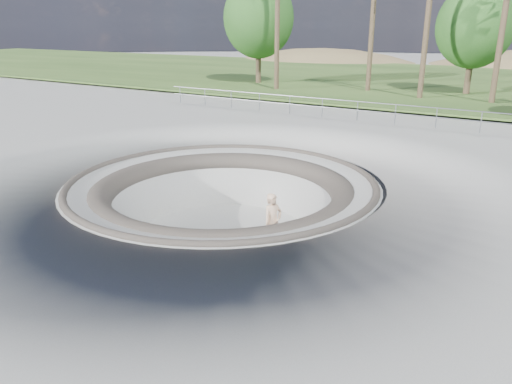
{
  "coord_description": "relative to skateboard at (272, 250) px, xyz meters",
  "views": [
    {
      "loc": [
        9.35,
        -12.76,
        4.94
      ],
      "look_at": [
        1.36,
        -0.08,
        -0.1
      ],
      "focal_mm": 35.0,
      "sensor_mm": 36.0,
      "label": 1
    }
  ],
  "objects": [
    {
      "name": "grass_strip",
      "position": [
        -2.14,
        34.33,
        2.06
      ],
      "size": [
        180.0,
        36.0,
        0.12
      ],
      "color": "#314F1F",
      "rests_on": "ground"
    },
    {
      "name": "skate_bowl",
      "position": [
        -2.14,
        0.33,
        0.01
      ],
      "size": [
        14.0,
        14.0,
        4.1
      ],
      "color": "#AAAAA5",
      "rests_on": "ground"
    },
    {
      "name": "bushy_tree_mid",
      "position": [
        0.75,
        26.01,
        6.66
      ],
      "size": [
        5.2,
        4.73,
        7.51
      ],
      "color": "brown",
      "rests_on": "ground"
    },
    {
      "name": "bushy_tree_left",
      "position": [
        -15.55,
        24.1,
        7.29
      ],
      "size": [
        5.9,
        5.36,
        8.51
      ],
      "color": "brown",
      "rests_on": "ground"
    },
    {
      "name": "ground",
      "position": [
        -2.14,
        0.33,
        1.84
      ],
      "size": [
        180.0,
        180.0,
        0.0
      ],
      "primitive_type": "plane",
      "color": "#AAAAA5",
      "rests_on": "ground"
    },
    {
      "name": "skater",
      "position": [
        0.0,
        0.0,
        0.95
      ],
      "size": [
        0.64,
        0.79,
        1.86
      ],
      "primitive_type": "imported",
      "rotation": [
        0.0,
        0.0,
        1.24
      ],
      "color": "beige",
      "rests_on": "skateboard"
    },
    {
      "name": "safety_railing",
      "position": [
        -2.14,
        12.33,
        2.53
      ],
      "size": [
        25.0,
        0.06,
        1.03
      ],
      "color": "gray",
      "rests_on": "ground"
    },
    {
      "name": "skateboard",
      "position": [
        0.0,
        0.0,
        0.0
      ],
      "size": [
        0.78,
        0.37,
        0.08
      ],
      "color": "brown",
      "rests_on": "ground"
    }
  ]
}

